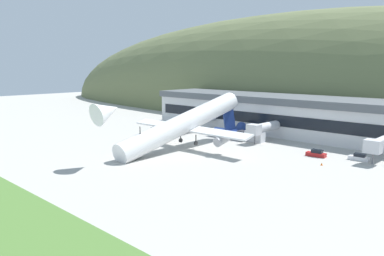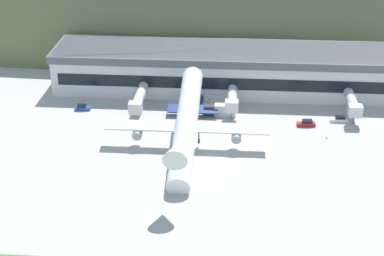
% 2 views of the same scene
% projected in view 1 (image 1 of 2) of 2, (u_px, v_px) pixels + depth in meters
% --- Properties ---
extents(ground_plane, '(440.35, 440.35, 0.00)m').
position_uv_depth(ground_plane, '(189.00, 156.00, 88.74)').
color(ground_plane, '#ADAAA3').
extents(hill_backdrop, '(329.30, 70.76, 88.35)m').
position_uv_depth(hill_backdrop, '(284.00, 113.00, 170.29)').
color(hill_backdrop, '#667047').
rests_on(hill_backdrop, ground_plane).
extents(terminal_building, '(104.35, 20.23, 11.80)m').
position_uv_depth(terminal_building, '(297.00, 113.00, 115.43)').
color(terminal_building, silver).
rests_on(terminal_building, ground_plane).
extents(jetway_0, '(3.38, 16.03, 5.43)m').
position_uv_depth(jetway_0, '(195.00, 120.00, 120.06)').
color(jetway_0, silver).
rests_on(jetway_0, ground_plane).
extents(jetway_1, '(3.38, 13.19, 5.43)m').
position_uv_depth(jetway_1, '(263.00, 128.00, 104.74)').
color(jetway_1, silver).
rests_on(jetway_1, ground_plane).
extents(jetway_2, '(3.38, 13.69, 5.43)m').
position_uv_depth(jetway_2, '(380.00, 143.00, 83.68)').
color(jetway_2, silver).
rests_on(jetway_2, ground_plane).
extents(cargo_airplane, '(38.51, 52.71, 16.88)m').
position_uv_depth(cargo_airplane, '(186.00, 125.00, 96.44)').
color(cargo_airplane, white).
extents(service_car_0, '(4.16, 1.86, 1.59)m').
position_uv_depth(service_car_0, '(164.00, 125.00, 131.37)').
color(service_car_0, '#264C99').
rests_on(service_car_0, ground_plane).
extents(service_car_2, '(4.64, 2.09, 1.68)m').
position_uv_depth(service_car_2, '(316.00, 154.00, 88.03)').
color(service_car_2, '#B21E1E').
rests_on(service_car_2, ground_plane).
extents(service_car_3, '(4.42, 1.95, 1.58)m').
position_uv_depth(service_car_3, '(359.00, 157.00, 84.55)').
color(service_car_3, silver).
rests_on(service_car_3, ground_plane).
extents(fuel_truck, '(8.36, 2.56, 2.95)m').
position_uv_depth(fuel_truck, '(251.00, 136.00, 106.23)').
color(fuel_truck, '#333338').
rests_on(fuel_truck, ground_plane).
extents(traffic_cone_0, '(0.52, 0.52, 0.58)m').
position_uv_depth(traffic_cone_0, '(322.00, 164.00, 80.33)').
color(traffic_cone_0, orange).
rests_on(traffic_cone_0, ground_plane).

